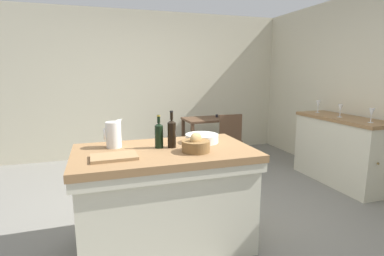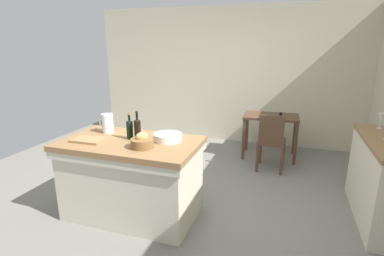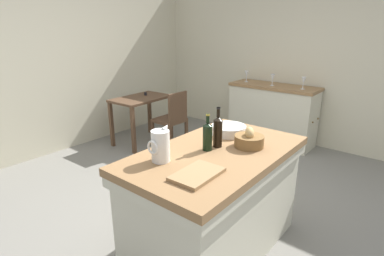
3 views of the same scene
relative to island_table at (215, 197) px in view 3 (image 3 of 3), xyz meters
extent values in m
plane|color=slate|center=(0.40, 0.51, -0.48)|extent=(6.76, 6.76, 0.00)
cube|color=beige|center=(0.40, 3.11, 0.82)|extent=(5.32, 0.12, 2.60)
cube|color=beige|center=(3.00, 0.51, 0.82)|extent=(0.12, 5.20, 2.60)
cube|color=olive|center=(0.00, 0.00, 0.38)|extent=(1.50, 0.87, 0.06)
cube|color=beige|center=(0.00, 0.00, 0.31)|extent=(1.48, 0.85, 0.08)
cube|color=beige|center=(0.00, 0.00, -0.07)|extent=(1.42, 0.79, 0.83)
cube|color=olive|center=(2.66, 0.76, 0.43)|extent=(0.52, 1.35, 0.04)
cube|color=beige|center=(2.66, 0.76, -0.04)|extent=(0.49, 1.32, 0.89)
sphere|color=brown|center=(2.54, 0.08, 0.01)|extent=(0.03, 0.03, 0.03)
sphere|color=brown|center=(2.77, 0.08, 0.01)|extent=(0.03, 0.03, 0.03)
cube|color=#513826|center=(1.33, 2.35, 0.24)|extent=(0.92, 0.59, 0.04)
cube|color=#513826|center=(0.93, 2.09, -0.13)|extent=(0.05, 0.05, 0.70)
cube|color=#513826|center=(1.76, 2.12, -0.13)|extent=(0.05, 0.05, 0.70)
cube|color=#513826|center=(0.91, 2.58, -0.13)|extent=(0.05, 0.05, 0.70)
cube|color=#513826|center=(1.74, 2.61, -0.13)|extent=(0.05, 0.05, 0.70)
cylinder|color=black|center=(1.48, 2.41, 0.29)|extent=(0.04, 0.04, 0.05)
cube|color=#513826|center=(1.40, 1.81, -0.02)|extent=(0.41, 0.41, 0.04)
cube|color=#513826|center=(1.39, 1.63, 0.21)|extent=(0.36, 0.04, 0.42)
cube|color=#513826|center=(1.58, 1.99, -0.26)|extent=(0.04, 0.04, 0.44)
cube|color=#513826|center=(1.22, 2.00, -0.26)|extent=(0.04, 0.04, 0.44)
cube|color=#513826|center=(1.57, 1.63, -0.26)|extent=(0.04, 0.04, 0.44)
cube|color=#513826|center=(1.21, 1.64, -0.26)|extent=(0.04, 0.04, 0.44)
cylinder|color=white|center=(-0.40, 0.20, 0.52)|extent=(0.13, 0.13, 0.22)
cone|color=white|center=(-0.34, 0.20, 0.64)|extent=(0.07, 0.04, 0.06)
torus|color=white|center=(-0.48, 0.20, 0.53)|extent=(0.02, 0.10, 0.10)
cylinder|color=white|center=(0.39, 0.14, 0.45)|extent=(0.31, 0.31, 0.08)
cylinder|color=brown|center=(0.23, -0.15, 0.45)|extent=(0.23, 0.23, 0.09)
ellipsoid|color=tan|center=(0.23, -0.15, 0.52)|extent=(0.14, 0.13, 0.10)
cube|color=#99754C|center=(-0.42, -0.15, 0.42)|extent=(0.35, 0.23, 0.02)
cylinder|color=black|center=(0.08, 0.04, 0.52)|extent=(0.07, 0.07, 0.22)
cone|color=black|center=(0.08, 0.04, 0.64)|extent=(0.07, 0.07, 0.03)
cylinder|color=black|center=(0.08, 0.04, 0.69)|extent=(0.03, 0.03, 0.08)
cylinder|color=black|center=(0.08, 0.04, 0.72)|extent=(0.03, 0.03, 0.01)
cylinder|color=black|center=(-0.03, 0.06, 0.51)|extent=(0.07, 0.07, 0.20)
cone|color=black|center=(-0.03, 0.06, 0.61)|extent=(0.07, 0.07, 0.02)
cylinder|color=black|center=(-0.03, 0.06, 0.66)|extent=(0.03, 0.03, 0.07)
cylinder|color=#B29933|center=(-0.03, 0.06, 0.69)|extent=(0.03, 0.03, 0.01)
cylinder|color=white|center=(2.61, 0.30, 0.45)|extent=(0.06, 0.06, 0.00)
cylinder|color=white|center=(2.61, 0.30, 0.49)|extent=(0.01, 0.01, 0.07)
cone|color=white|center=(2.61, 0.30, 0.58)|extent=(0.07, 0.07, 0.10)
cylinder|color=white|center=(2.61, 0.77, 0.45)|extent=(0.06, 0.06, 0.00)
cylinder|color=white|center=(2.61, 0.77, 0.49)|extent=(0.01, 0.01, 0.07)
cone|color=white|center=(2.61, 0.77, 0.57)|extent=(0.07, 0.07, 0.10)
cylinder|color=white|center=(2.64, 1.24, 0.45)|extent=(0.06, 0.06, 0.00)
cylinder|color=white|center=(2.64, 1.24, 0.49)|extent=(0.01, 0.01, 0.07)
cone|color=white|center=(2.64, 1.24, 0.58)|extent=(0.07, 0.07, 0.10)
camera|label=1|loc=(-0.51, -2.37, 1.05)|focal=27.49mm
camera|label=2|loc=(1.60, -2.67, 1.41)|focal=27.69mm
camera|label=3|loc=(-1.81, -1.23, 1.31)|focal=28.76mm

